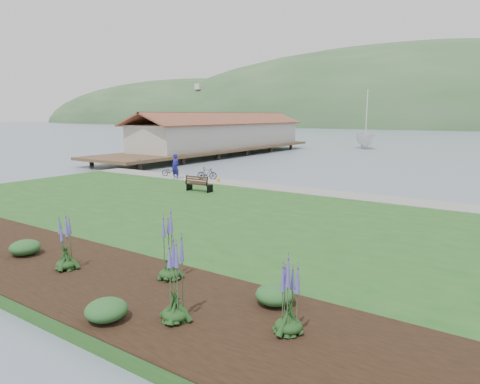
# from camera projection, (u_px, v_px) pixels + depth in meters

# --- Properties ---
(ground) EXTENTS (600.00, 600.00, 0.00)m
(ground) POSITION_uv_depth(u_px,v_px,m) (215.00, 214.00, 22.26)
(ground) COLOR slate
(ground) RESTS_ON ground
(lawn) EXTENTS (34.00, 20.00, 0.40)m
(lawn) POSITION_uv_depth(u_px,v_px,m) (190.00, 218.00, 20.60)
(lawn) COLOR #204F1B
(lawn) RESTS_ON ground
(shoreline_path) EXTENTS (34.00, 2.20, 0.03)m
(shoreline_path) POSITION_uv_depth(u_px,v_px,m) (280.00, 188.00, 27.80)
(shoreline_path) COLOR gray
(shoreline_path) RESTS_ON lawn
(garden_bed) EXTENTS (24.00, 4.40, 0.04)m
(garden_bed) POSITION_uv_depth(u_px,v_px,m) (93.00, 276.00, 12.55)
(garden_bed) COLOR black
(garden_bed) RESTS_ON lawn
(pier_pavilion) EXTENTS (8.00, 36.00, 5.40)m
(pier_pavilion) POSITION_uv_depth(u_px,v_px,m) (222.00, 134.00, 55.25)
(pier_pavilion) COLOR #4C3826
(pier_pavilion) RESTS_ON ground
(park_bench) EXTENTS (1.68, 0.74, 1.03)m
(park_bench) POSITION_uv_depth(u_px,v_px,m) (198.00, 183.00, 26.49)
(park_bench) COLOR black
(park_bench) RESTS_ON lawn
(person) EXTENTS (0.80, 0.56, 2.18)m
(person) POSITION_uv_depth(u_px,v_px,m) (175.00, 164.00, 31.61)
(person) COLOR navy
(person) RESTS_ON lawn
(bicycle_a) EXTENTS (0.75, 1.58, 0.80)m
(bicycle_a) POSITION_uv_depth(u_px,v_px,m) (170.00, 172.00, 32.90)
(bicycle_a) COLOR black
(bicycle_a) RESTS_ON lawn
(bicycle_b) EXTENTS (0.97, 1.53, 0.89)m
(bicycle_b) POSITION_uv_depth(u_px,v_px,m) (207.00, 174.00, 31.45)
(bicycle_b) COLOR black
(bicycle_b) RESTS_ON lawn
(sailboat) EXTENTS (14.70, 14.78, 28.41)m
(sailboat) POSITION_uv_depth(u_px,v_px,m) (365.00, 148.00, 66.07)
(sailboat) COLOR silver
(sailboat) RESTS_ON ground
(pannier) EXTENTS (0.22, 0.29, 0.28)m
(pannier) POSITION_uv_depth(u_px,v_px,m) (218.00, 180.00, 30.14)
(pannier) COLOR orange
(pannier) RESTS_ON lawn
(echium_0) EXTENTS (0.62, 0.62, 1.84)m
(echium_0) POSITION_uv_depth(u_px,v_px,m) (65.00, 246.00, 12.97)
(echium_0) COLOR #143513
(echium_0) RESTS_ON garden_bed
(echium_1) EXTENTS (0.62, 0.62, 2.32)m
(echium_1) POSITION_uv_depth(u_px,v_px,m) (169.00, 249.00, 12.16)
(echium_1) COLOR #143513
(echium_1) RESTS_ON garden_bed
(echium_2) EXTENTS (0.62, 0.62, 2.11)m
(echium_2) POSITION_uv_depth(u_px,v_px,m) (175.00, 285.00, 9.66)
(echium_2) COLOR #143513
(echium_2) RESTS_ON garden_bed
(echium_3) EXTENTS (0.62, 0.62, 1.85)m
(echium_3) POSITION_uv_depth(u_px,v_px,m) (289.00, 299.00, 9.14)
(echium_3) COLOR #143513
(echium_3) RESTS_ON garden_bed
(shrub_0) EXTENTS (1.00, 1.00, 0.50)m
(shrub_0) POSITION_uv_depth(u_px,v_px,m) (25.00, 247.00, 14.41)
(shrub_0) COLOR #1E4C21
(shrub_0) RESTS_ON garden_bed
(shrub_1) EXTENTS (0.97, 0.97, 0.49)m
(shrub_1) POSITION_uv_depth(u_px,v_px,m) (106.00, 310.00, 9.80)
(shrub_1) COLOR #1E4C21
(shrub_1) RESTS_ON garden_bed
(shrub_2) EXTENTS (0.98, 0.98, 0.49)m
(shrub_2) POSITION_uv_depth(u_px,v_px,m) (275.00, 295.00, 10.63)
(shrub_2) COLOR #1E4C21
(shrub_2) RESTS_ON garden_bed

